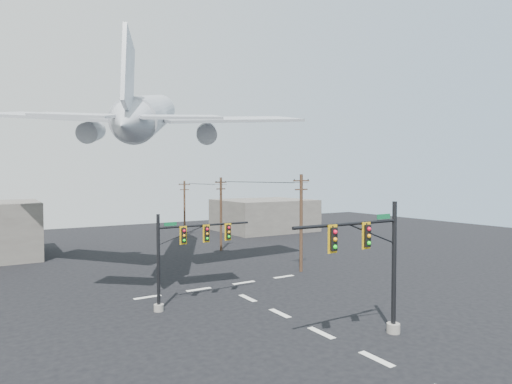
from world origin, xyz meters
TOP-DOWN VIEW (x-y plane):
  - ground at (0.00, 0.00)m, footprint 120.00×120.00m
  - lane_markings at (0.00, 5.33)m, footprint 14.00×21.20m
  - signal_mast_near at (1.91, -2.13)m, footprint 7.31×0.80m
  - signal_mast_far at (-4.68, 8.42)m, footprint 6.96×0.69m
  - utility_pole_a at (8.55, 12.86)m, footprint 1.78×0.30m
  - utility_pole_b at (7.45, 26.75)m, footprint 1.71×0.59m
  - utility_pole_c at (8.37, 40.18)m, footprint 1.59×0.70m
  - power_lines at (7.95, 26.52)m, footprint 2.69×27.32m
  - airliner at (-3.07, 20.22)m, footprint 26.00×28.39m
  - building_right at (22.00, 40.00)m, footprint 14.00×12.00m

SIDE VIEW (x-z plane):
  - ground at x=0.00m, z-range 0.00..0.00m
  - lane_markings at x=0.00m, z-range 0.01..0.01m
  - building_right at x=22.00m, z-range 0.00..5.00m
  - signal_mast_far at x=-4.68m, z-range 0.45..6.71m
  - signal_mast_near at x=1.91m, z-range 0.28..7.59m
  - utility_pole_c at x=8.37m, z-range 0.19..8.30m
  - utility_pole_b at x=7.45m, z-range 0.20..8.81m
  - utility_pole_a at x=8.55m, z-range 0.20..9.10m
  - power_lines at x=7.95m, z-range 7.73..8.14m
  - airliner at x=-3.07m, z-range 9.95..18.65m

